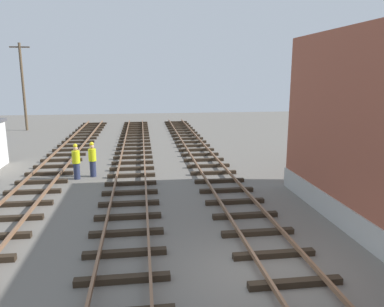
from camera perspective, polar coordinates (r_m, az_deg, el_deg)
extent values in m
plane|color=slate|center=(10.93, 10.58, -17.43)|extent=(85.74, 85.74, 0.00)
cube|color=#2D2319|center=(10.46, 15.52, -18.57)|extent=(2.50, 0.24, 0.18)
cube|color=#2D2319|center=(11.73, 12.43, -14.84)|extent=(2.50, 0.24, 0.18)
cube|color=#2D2319|center=(13.07, 10.03, -11.83)|extent=(2.50, 0.24, 0.18)
cube|color=#2D2319|center=(14.45, 8.12, -9.37)|extent=(2.50, 0.24, 0.18)
cube|color=#2D2319|center=(15.87, 6.57, -7.34)|extent=(2.50, 0.24, 0.18)
cube|color=#2D2319|center=(17.32, 5.29, -5.64)|extent=(2.50, 0.24, 0.18)
cube|color=#2D2319|center=(18.78, 4.21, -4.20)|extent=(2.50, 0.24, 0.18)
cube|color=#2D2319|center=(20.26, 3.30, -2.97)|extent=(2.50, 0.24, 0.18)
cube|color=#2D2319|center=(21.76, 2.51, -1.91)|extent=(2.50, 0.24, 0.18)
cube|color=#2D2319|center=(23.26, 1.82, -0.98)|extent=(2.50, 0.24, 0.18)
cube|color=#2D2319|center=(24.77, 1.22, -0.17)|extent=(2.50, 0.24, 0.18)
cube|color=#2D2319|center=(26.29, 0.68, 0.55)|extent=(2.50, 0.24, 0.18)
cube|color=#2D2319|center=(27.82, 0.21, 1.19)|extent=(2.50, 0.24, 0.18)
cube|color=#2D2319|center=(29.35, -0.22, 1.77)|extent=(2.50, 0.24, 0.18)
cube|color=#2D2319|center=(30.88, -0.60, 2.29)|extent=(2.50, 0.24, 0.18)
cube|color=#2D2319|center=(32.42, -0.95, 2.75)|extent=(2.50, 0.24, 0.18)
cube|color=#2D2319|center=(33.96, -1.27, 3.18)|extent=(2.50, 0.24, 0.18)
cube|color=#2D2319|center=(35.50, -1.56, 3.57)|extent=(2.50, 0.24, 0.18)
cube|color=#2D2319|center=(37.04, -1.82, 3.92)|extent=(2.50, 0.24, 0.18)
cube|color=#2D2319|center=(38.59, -2.07, 4.25)|extent=(2.50, 0.24, 0.18)
cube|color=#2D2319|center=(40.14, -2.30, 4.55)|extent=(2.50, 0.24, 0.18)
cube|color=#2D2319|center=(41.69, -2.50, 4.83)|extent=(2.50, 0.24, 0.18)
cube|color=brown|center=(10.78, 10.21, -16.33)|extent=(0.08, 65.95, 0.14)
cube|color=brown|center=(11.28, 17.44, -15.37)|extent=(0.08, 65.95, 0.14)
cube|color=#2D2319|center=(10.43, -10.57, -18.40)|extent=(2.50, 0.24, 0.18)
cube|color=#2D2319|center=(11.72, -10.24, -14.77)|extent=(2.50, 0.24, 0.18)
cube|color=#2D2319|center=(13.04, -9.98, -11.88)|extent=(2.50, 0.24, 0.18)
cube|color=#2D2319|center=(14.40, -9.78, -9.52)|extent=(2.50, 0.24, 0.18)
cube|color=#2D2319|center=(15.77, -9.61, -7.57)|extent=(2.50, 0.24, 0.18)
cube|color=#2D2319|center=(17.16, -9.47, -5.93)|extent=(2.50, 0.24, 0.18)
cube|color=#2D2319|center=(18.55, -9.36, -4.54)|extent=(2.50, 0.24, 0.18)
cube|color=#2D2319|center=(19.96, -9.26, -3.34)|extent=(2.50, 0.24, 0.18)
cube|color=#2D2319|center=(21.38, -9.17, -2.30)|extent=(2.50, 0.24, 0.18)
cube|color=#2D2319|center=(22.80, -9.09, -1.40)|extent=(2.50, 0.24, 0.18)
cube|color=#2D2319|center=(24.23, -9.03, -0.59)|extent=(2.50, 0.24, 0.18)
cube|color=#2D2319|center=(25.66, -8.97, 0.12)|extent=(2.50, 0.24, 0.18)
cube|color=#2D2319|center=(27.10, -8.91, 0.75)|extent=(2.50, 0.24, 0.18)
cube|color=#2D2319|center=(28.54, -8.87, 1.33)|extent=(2.50, 0.24, 0.18)
cube|color=#2D2319|center=(29.98, -8.82, 1.84)|extent=(2.50, 0.24, 0.18)
cube|color=#2D2319|center=(31.42, -8.78, 2.31)|extent=(2.50, 0.24, 0.18)
cube|color=#2D2319|center=(32.87, -8.75, 2.74)|extent=(2.50, 0.24, 0.18)
cube|color=#2D2319|center=(34.32, -8.72, 3.14)|extent=(2.50, 0.24, 0.18)
cube|color=#2D2319|center=(35.77, -8.69, 3.50)|extent=(2.50, 0.24, 0.18)
cube|color=#2D2319|center=(37.22, -8.66, 3.83)|extent=(2.50, 0.24, 0.18)
cube|color=#2D2319|center=(38.67, -8.63, 4.14)|extent=(2.50, 0.24, 0.18)
cube|color=#2D2319|center=(40.12, -8.61, 4.42)|extent=(2.50, 0.24, 0.18)
cube|color=#2D2319|center=(41.57, -8.59, 4.69)|extent=(2.50, 0.24, 0.18)
cube|color=brown|center=(10.42, -14.76, -17.63)|extent=(0.08, 65.95, 0.14)
cube|color=brown|center=(10.34, -6.42, -17.54)|extent=(0.08, 65.95, 0.14)
cube|color=#2D2319|center=(15.61, -26.30, -8.91)|extent=(2.50, 0.24, 0.18)
cube|color=#2D2319|center=(17.05, -24.63, -7.02)|extent=(2.50, 0.24, 0.18)
cube|color=#2D2319|center=(18.52, -23.22, -5.42)|extent=(2.50, 0.24, 0.18)
cube|color=#2D2319|center=(20.01, -22.03, -4.06)|extent=(2.50, 0.24, 0.18)
cube|color=#2D2319|center=(21.51, -21.01, -2.88)|extent=(2.50, 0.24, 0.18)
cube|color=#2D2319|center=(23.03, -20.13, -1.86)|extent=(2.50, 0.24, 0.18)
cube|color=#2D2319|center=(24.57, -19.36, -0.96)|extent=(2.50, 0.24, 0.18)
cube|color=#2D2319|center=(26.11, -18.67, -0.17)|extent=(2.50, 0.24, 0.18)
cube|color=#2D2319|center=(27.66, -18.07, 0.53)|extent=(2.50, 0.24, 0.18)
cube|color=#2D2319|center=(29.21, -17.53, 1.15)|extent=(2.50, 0.24, 0.18)
cube|color=#2D2319|center=(30.77, -17.04, 1.72)|extent=(2.50, 0.24, 0.18)
cube|color=#2D2319|center=(32.34, -16.60, 2.23)|extent=(2.50, 0.24, 0.18)
cube|color=#2D2319|center=(33.91, -16.20, 2.69)|extent=(2.50, 0.24, 0.18)
cube|color=#2D2319|center=(35.48, -15.83, 3.11)|extent=(2.50, 0.24, 0.18)
cube|color=#2D2319|center=(37.06, -15.50, 3.49)|extent=(2.50, 0.24, 0.18)
cube|color=#2D2319|center=(38.63, -15.19, 3.85)|extent=(2.50, 0.24, 0.18)
cube|color=#2D2319|center=(40.21, -14.91, 4.17)|extent=(2.50, 0.24, 0.18)
cube|color=#2D2319|center=(41.80, -14.65, 4.47)|extent=(2.50, 0.24, 0.18)
cube|color=#B2B2AD|center=(12.65, 26.56, -12.04)|extent=(0.08, 14.66, 0.90)
cylinder|color=brown|center=(39.16, -24.43, 9.19)|extent=(0.24, 0.24, 8.18)
cube|color=#4C3D2D|center=(39.22, -24.91, 14.57)|extent=(1.80, 0.12, 0.12)
cylinder|color=#262D4C|center=(20.45, -14.92, -2.26)|extent=(0.32, 0.32, 0.85)
cylinder|color=yellow|center=(20.28, -15.04, -0.21)|extent=(0.40, 0.40, 0.65)
sphere|color=tan|center=(20.19, -15.11, 1.03)|extent=(0.24, 0.24, 0.24)
sphere|color=yellow|center=(20.17, -15.13, 1.42)|extent=(0.22, 0.22, 0.22)
cylinder|color=#262D4C|center=(20.18, -17.22, -2.59)|extent=(0.32, 0.32, 0.85)
cylinder|color=yellow|center=(20.01, -17.36, -0.51)|extent=(0.40, 0.40, 0.65)
sphere|color=tan|center=(19.92, -17.44, 0.74)|extent=(0.24, 0.24, 0.24)
sphere|color=yellow|center=(19.89, -17.46, 1.14)|extent=(0.22, 0.22, 0.22)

